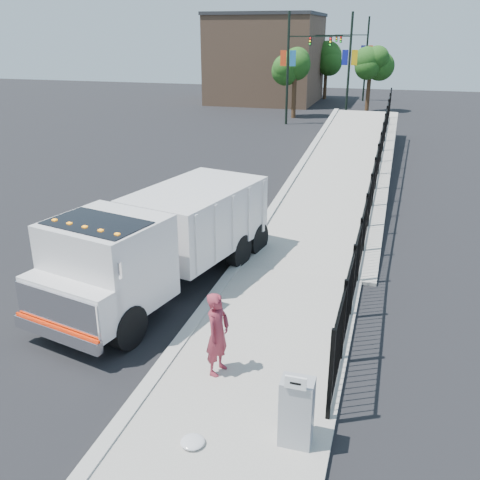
# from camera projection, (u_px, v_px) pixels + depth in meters

# --- Properties ---
(ground) EXTENTS (120.00, 120.00, 0.00)m
(ground) POSITION_uv_depth(u_px,v_px,m) (186.00, 337.00, 12.44)
(ground) COLOR black
(ground) RESTS_ON ground
(sidewalk) EXTENTS (3.55, 12.00, 0.12)m
(sidewalk) POSITION_uv_depth(u_px,v_px,m) (242.00, 404.00, 10.13)
(sidewalk) COLOR #9E998E
(sidewalk) RESTS_ON ground
(curb) EXTENTS (0.30, 12.00, 0.16)m
(curb) POSITION_uv_depth(u_px,v_px,m) (149.00, 385.00, 10.63)
(curb) COLOR #ADAAA3
(curb) RESTS_ON ground
(ramp) EXTENTS (3.95, 24.06, 3.19)m
(ramp) POSITION_uv_depth(u_px,v_px,m) (348.00, 177.00, 26.17)
(ramp) COLOR #9E998E
(ramp) RESTS_ON ground
(iron_fence) EXTENTS (0.10, 28.00, 1.80)m
(iron_fence) POSITION_uv_depth(u_px,v_px,m) (375.00, 182.00, 21.89)
(iron_fence) COLOR black
(iron_fence) RESTS_ON ground
(truck) EXTENTS (4.16, 8.18, 2.68)m
(truck) POSITION_uv_depth(u_px,v_px,m) (160.00, 238.00, 14.21)
(truck) COLOR black
(truck) RESTS_ON ground
(worker) EXTENTS (0.55, 0.72, 1.78)m
(worker) POSITION_uv_depth(u_px,v_px,m) (218.00, 334.00, 10.69)
(worker) COLOR maroon
(worker) RESTS_ON sidewalk
(utility_cabinet) EXTENTS (0.55, 0.40, 1.25)m
(utility_cabinet) POSITION_uv_depth(u_px,v_px,m) (296.00, 412.00, 8.89)
(utility_cabinet) COLOR gray
(utility_cabinet) RESTS_ON sidewalk
(arrow_sign) EXTENTS (0.35, 0.04, 0.22)m
(arrow_sign) POSITION_uv_depth(u_px,v_px,m) (296.00, 383.00, 8.42)
(arrow_sign) COLOR white
(arrow_sign) RESTS_ON utility_cabinet
(debris) EXTENTS (0.42, 0.42, 0.11)m
(debris) POSITION_uv_depth(u_px,v_px,m) (193.00, 442.00, 9.04)
(debris) COLOR silver
(debris) RESTS_ON sidewalk
(light_pole_0) EXTENTS (3.77, 0.22, 8.00)m
(light_pole_0) POSITION_uv_depth(u_px,v_px,m) (292.00, 64.00, 39.27)
(light_pole_0) COLOR black
(light_pole_0) RESTS_ON ground
(light_pole_1) EXTENTS (3.77, 0.22, 8.00)m
(light_pole_1) POSITION_uv_depth(u_px,v_px,m) (345.00, 64.00, 40.38)
(light_pole_1) COLOR black
(light_pole_1) RESTS_ON ground
(light_pole_2) EXTENTS (3.77, 0.22, 8.00)m
(light_pole_2) POSITION_uv_depth(u_px,v_px,m) (310.00, 57.00, 49.94)
(light_pole_2) COLOR black
(light_pole_2) RESTS_ON ground
(light_pole_3) EXTENTS (3.78, 0.22, 8.00)m
(light_pole_3) POSITION_uv_depth(u_px,v_px,m) (363.00, 56.00, 53.06)
(light_pole_3) COLOR black
(light_pole_3) RESTS_ON ground
(tree_0) EXTENTS (2.56, 2.56, 5.28)m
(tree_0) POSITION_uv_depth(u_px,v_px,m) (295.00, 68.00, 42.49)
(tree_0) COLOR #382314
(tree_0) RESTS_ON ground
(tree_1) EXTENTS (2.27, 2.27, 5.14)m
(tree_1) POSITION_uv_depth(u_px,v_px,m) (370.00, 65.00, 46.01)
(tree_1) COLOR #382314
(tree_1) RESTS_ON ground
(tree_2) EXTENTS (3.07, 3.07, 5.53)m
(tree_2) POSITION_uv_depth(u_px,v_px,m) (327.00, 59.00, 54.91)
(tree_2) COLOR #382314
(tree_2) RESTS_ON ground
(building) EXTENTS (10.00, 10.00, 8.00)m
(building) POSITION_uv_depth(u_px,v_px,m) (266.00, 60.00, 52.65)
(building) COLOR #8C664C
(building) RESTS_ON ground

